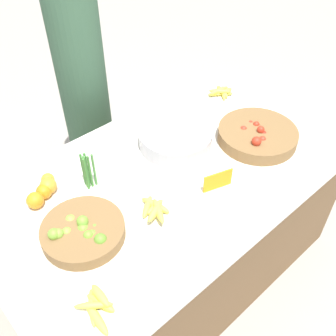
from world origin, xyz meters
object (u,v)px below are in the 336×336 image
(metal_bowl, at_px, (176,138))
(lime_bowl, at_px, (83,231))
(vendor_person, at_px, (85,97))
(price_sign, at_px, (218,181))
(tomato_basket, at_px, (257,135))

(metal_bowl, bearing_deg, lime_bowl, -165.28)
(metal_bowl, xyz_separation_m, vendor_person, (-0.08, 0.79, -0.07))
(lime_bowl, xyz_separation_m, price_sign, (0.65, -0.19, 0.02))
(lime_bowl, bearing_deg, price_sign, -16.30)
(metal_bowl, bearing_deg, vendor_person, 95.71)
(tomato_basket, xyz_separation_m, vendor_person, (-0.45, 1.06, -0.06))
(metal_bowl, relative_size, price_sign, 2.66)
(tomato_basket, distance_m, price_sign, 0.45)
(tomato_basket, distance_m, vendor_person, 1.15)
(metal_bowl, relative_size, vendor_person, 0.25)
(tomato_basket, height_order, price_sign, tomato_basket)
(price_sign, bearing_deg, lime_bowl, -178.73)
(tomato_basket, relative_size, metal_bowl, 1.10)
(tomato_basket, bearing_deg, price_sign, -166.47)
(tomato_basket, relative_size, price_sign, 2.94)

